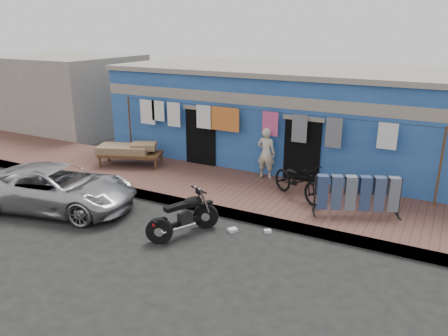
% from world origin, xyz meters
% --- Properties ---
extents(ground, '(80.00, 80.00, 0.00)m').
position_xyz_m(ground, '(0.00, 0.00, 0.00)').
color(ground, black).
rests_on(ground, ground).
extents(sidewalk, '(28.00, 3.00, 0.25)m').
position_xyz_m(sidewalk, '(0.00, 3.00, 0.12)').
color(sidewalk, brown).
rests_on(sidewalk, ground).
extents(curb, '(28.00, 0.10, 0.25)m').
position_xyz_m(curb, '(0.00, 1.55, 0.12)').
color(curb, gray).
rests_on(curb, ground).
extents(building, '(12.20, 5.20, 3.36)m').
position_xyz_m(building, '(-0.00, 6.99, 1.69)').
color(building, '#234B91').
rests_on(building, ground).
extents(neighbor_left, '(6.00, 5.00, 3.40)m').
position_xyz_m(neighbor_left, '(-11.00, 7.00, 1.70)').
color(neighbor_left, '#9E9384').
rests_on(neighbor_left, ground).
extents(clothesline, '(10.06, 0.06, 2.10)m').
position_xyz_m(clothesline, '(-0.76, 4.25, 1.82)').
color(clothesline, brown).
rests_on(clothesline, sidewalk).
extents(car, '(4.66, 2.93, 1.22)m').
position_xyz_m(car, '(-3.93, -0.10, 0.61)').
color(car, '#ACADB1').
rests_on(car, ground).
extents(seated_person, '(0.57, 0.38, 1.56)m').
position_xyz_m(seated_person, '(0.27, 4.20, 1.03)').
color(seated_person, beige).
rests_on(seated_person, sidewalk).
extents(bicycle, '(1.94, 1.51, 1.21)m').
position_xyz_m(bicycle, '(1.68, 3.07, 0.85)').
color(bicycle, black).
rests_on(bicycle, sidewalk).
extents(motorcycle, '(1.75, 2.05, 1.05)m').
position_xyz_m(motorcycle, '(-0.09, 0.16, 0.53)').
color(motorcycle, black).
rests_on(motorcycle, ground).
extents(charpoy, '(2.80, 2.43, 0.72)m').
position_xyz_m(charpoy, '(-4.20, 3.27, 0.61)').
color(charpoy, brown).
rests_on(charpoy, sidewalk).
extents(jeans_rack, '(2.45, 1.96, 1.03)m').
position_xyz_m(jeans_rack, '(3.31, 2.70, 0.76)').
color(jeans_rack, black).
rests_on(jeans_rack, sidewalk).
extents(litter_a, '(0.22, 0.22, 0.08)m').
position_xyz_m(litter_a, '(-0.17, 1.20, 0.04)').
color(litter_a, silver).
rests_on(litter_a, ground).
extents(litter_b, '(0.20, 0.19, 0.08)m').
position_xyz_m(litter_b, '(1.61, 1.20, 0.04)').
color(litter_b, silver).
rests_on(litter_b, ground).
extents(litter_c, '(0.25, 0.27, 0.08)m').
position_xyz_m(litter_c, '(0.84, 0.86, 0.04)').
color(litter_c, silver).
rests_on(litter_c, ground).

